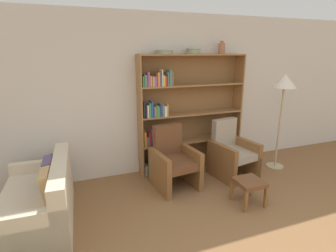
# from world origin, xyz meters

# --- Properties ---
(wall_back) EXTENTS (12.00, 0.06, 2.75)m
(wall_back) POSITION_xyz_m (0.00, 2.76, 1.38)
(wall_back) COLOR silver
(wall_back) RESTS_ON ground
(bookshelf) EXTENTS (1.93, 0.30, 2.08)m
(bookshelf) POSITION_xyz_m (0.01, 2.59, 1.02)
(bookshelf) COLOR olive
(bookshelf) RESTS_ON ground
(bowl_sage) EXTENTS (0.29, 0.29, 0.07)m
(bowl_sage) POSITION_xyz_m (-0.32, 2.57, 2.12)
(bowl_sage) COLOR gray
(bowl_sage) RESTS_ON bookshelf
(bowl_copper) EXTENTS (0.24, 0.24, 0.09)m
(bowl_copper) POSITION_xyz_m (0.19, 2.57, 2.13)
(bowl_copper) COLOR gray
(bowl_copper) RESTS_ON bookshelf
(vase_tall) EXTENTS (0.12, 0.12, 0.22)m
(vase_tall) POSITION_xyz_m (0.74, 2.57, 2.18)
(vase_tall) COLOR #A36647
(vase_tall) RESTS_ON bookshelf
(couch) EXTENTS (0.86, 1.50, 0.82)m
(couch) POSITION_xyz_m (-2.29, 1.68, 0.30)
(couch) COLOR beige
(couch) RESTS_ON ground
(armchair_leather) EXTENTS (0.72, 0.75, 0.98)m
(armchair_leather) POSITION_xyz_m (-0.36, 2.04, 0.42)
(armchair_leather) COLOR brown
(armchair_leather) RESTS_ON ground
(armchair_cushioned) EXTENTS (0.75, 0.78, 0.98)m
(armchair_cushioned) POSITION_xyz_m (0.73, 2.04, 0.42)
(armchair_cushioned) COLOR brown
(armchair_cushioned) RESTS_ON ground
(floor_lamp) EXTENTS (0.41, 0.41, 1.75)m
(floor_lamp) POSITION_xyz_m (1.72, 2.04, 1.52)
(floor_lamp) COLOR tan
(floor_lamp) RESTS_ON ground
(footstool) EXTENTS (0.37, 0.37, 0.37)m
(footstool) POSITION_xyz_m (0.44, 1.16, 0.31)
(footstool) COLOR brown
(footstool) RESTS_ON ground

